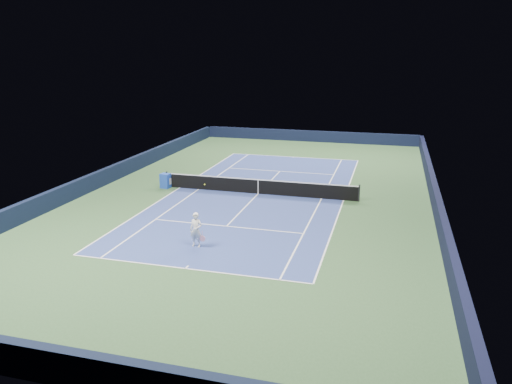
# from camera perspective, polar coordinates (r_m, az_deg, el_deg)

# --- Properties ---
(ground) EXTENTS (40.00, 40.00, 0.00)m
(ground) POSITION_cam_1_polar(r_m,az_deg,el_deg) (32.25, 0.25, -0.20)
(ground) COLOR #2E4E2A
(ground) RESTS_ON ground
(wall_far) EXTENTS (22.00, 0.35, 1.10)m
(wall_far) POSITION_cam_1_polar(r_m,az_deg,el_deg) (51.08, 6.10, 6.38)
(wall_far) COLOR black
(wall_far) RESTS_ON ground
(wall_near) EXTENTS (22.00, 0.35, 1.10)m
(wall_near) POSITION_cam_1_polar(r_m,az_deg,el_deg) (15.42, -20.44, -18.33)
(wall_near) COLOR black
(wall_near) RESTS_ON ground
(wall_right) EXTENTS (0.35, 40.00, 1.10)m
(wall_right) POSITION_cam_1_polar(r_m,az_deg,el_deg) (31.19, 19.83, -0.69)
(wall_right) COLOR black
(wall_right) RESTS_ON ground
(wall_left) EXTENTS (0.35, 40.00, 1.10)m
(wall_left) POSITION_cam_1_polar(r_m,az_deg,el_deg) (36.36, -16.46, 1.90)
(wall_left) COLOR black
(wall_left) RESTS_ON ground
(court_surface) EXTENTS (10.97, 23.77, 0.01)m
(court_surface) POSITION_cam_1_polar(r_m,az_deg,el_deg) (32.25, 0.25, -0.20)
(court_surface) COLOR navy
(court_surface) RESTS_ON ground
(baseline_far) EXTENTS (10.97, 0.08, 0.00)m
(baseline_far) POSITION_cam_1_polar(r_m,az_deg,el_deg) (43.50, 4.35, 4.02)
(baseline_far) COLOR white
(baseline_far) RESTS_ON ground
(baseline_near) EXTENTS (10.97, 0.08, 0.00)m
(baseline_near) POSITION_cam_1_polar(r_m,az_deg,el_deg) (21.69, -8.07, -8.65)
(baseline_near) COLOR white
(baseline_near) RESTS_ON ground
(sideline_doubles_right) EXTENTS (0.08, 23.77, 0.00)m
(sideline_doubles_right) POSITION_cam_1_polar(r_m,az_deg,el_deg) (31.33, 9.98, -0.93)
(sideline_doubles_right) COLOR white
(sideline_doubles_right) RESTS_ON ground
(sideline_doubles_left) EXTENTS (0.08, 23.77, 0.00)m
(sideline_doubles_left) POSITION_cam_1_polar(r_m,az_deg,el_deg) (34.04, -8.70, 0.49)
(sideline_doubles_left) COLOR white
(sideline_doubles_left) RESTS_ON ground
(sideline_singles_right) EXTENTS (0.08, 23.77, 0.00)m
(sideline_singles_right) POSITION_cam_1_polar(r_m,az_deg,el_deg) (31.47, 7.50, -0.74)
(sideline_singles_right) COLOR white
(sideline_singles_right) RESTS_ON ground
(sideline_singles_left) EXTENTS (0.08, 23.77, 0.00)m
(sideline_singles_left) POSITION_cam_1_polar(r_m,az_deg,el_deg) (33.51, -6.56, 0.33)
(sideline_singles_left) COLOR white
(sideline_singles_left) RESTS_ON ground
(service_line_far) EXTENTS (8.23, 0.08, 0.00)m
(service_line_far) POSITION_cam_1_polar(r_m,az_deg,el_deg) (38.26, 2.75, 2.39)
(service_line_far) COLOR white
(service_line_far) RESTS_ON ground
(service_line_near) EXTENTS (8.23, 0.08, 0.00)m
(service_line_near) POSITION_cam_1_polar(r_m,az_deg,el_deg) (26.42, -3.38, -3.92)
(service_line_near) COLOR white
(service_line_near) RESTS_ON ground
(center_service_line) EXTENTS (0.08, 12.80, 0.00)m
(center_service_line) POSITION_cam_1_polar(r_m,az_deg,el_deg) (32.25, 0.25, -0.19)
(center_service_line) COLOR white
(center_service_line) RESTS_ON ground
(center_mark_far) EXTENTS (0.08, 0.30, 0.00)m
(center_mark_far) POSITION_cam_1_polar(r_m,az_deg,el_deg) (43.35, 4.31, 3.98)
(center_mark_far) COLOR white
(center_mark_far) RESTS_ON ground
(center_mark_near) EXTENTS (0.08, 0.30, 0.00)m
(center_mark_near) POSITION_cam_1_polar(r_m,az_deg,el_deg) (21.81, -7.91, -8.50)
(center_mark_near) COLOR white
(center_mark_near) RESTS_ON ground
(tennis_net) EXTENTS (12.90, 0.10, 1.07)m
(tennis_net) POSITION_cam_1_polar(r_m,az_deg,el_deg) (32.11, 0.25, 0.66)
(tennis_net) COLOR black
(tennis_net) RESTS_ON ground
(sponsor_cube) EXTENTS (0.65, 0.61, 0.98)m
(sponsor_cube) POSITION_cam_1_polar(r_m,az_deg,el_deg) (34.07, -10.30, 1.27)
(sponsor_cube) COLOR blue
(sponsor_cube) RESTS_ON ground
(tennis_player) EXTENTS (0.79, 1.26, 2.83)m
(tennis_player) POSITION_cam_1_polar(r_m,az_deg,el_deg) (23.61, -6.85, -4.33)
(tennis_player) COLOR white
(tennis_player) RESTS_ON ground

